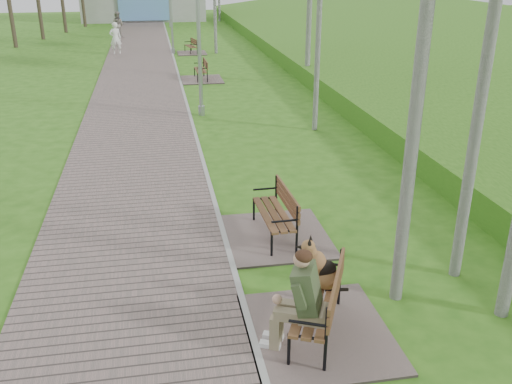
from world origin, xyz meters
TOP-DOWN VIEW (x-y plane):
  - walkway at (-1.75, 21.50)m, footprint 3.50×67.00m
  - kerb at (0.00, 21.50)m, footprint 0.10×67.00m
  - embankment at (12.00, 20.00)m, footprint 14.00×70.00m
  - bench_main at (0.84, 6.02)m, footprint 2.01×2.24m
  - bench_second at (0.94, 9.13)m, footprint 1.96×2.18m
  - bench_third at (0.91, 24.40)m, footprint 1.76×1.95m
  - bench_far at (1.04, 31.92)m, footprint 1.57×1.75m
  - lamp_post_second at (0.40, 18.45)m, footprint 0.22×0.22m
  - lamp_post_third at (0.06, 31.95)m, footprint 0.19×0.19m
  - pedestrian_near at (-3.01, 32.33)m, footprint 0.69×0.52m
  - pedestrian_far at (-3.20, 39.30)m, footprint 1.00×0.91m

SIDE VIEW (x-z plane):
  - embankment at x=12.00m, z-range -0.80..0.80m
  - walkway at x=-1.75m, z-range 0.00..0.04m
  - kerb at x=0.00m, z-range 0.00..0.05m
  - bench_far at x=1.04m, z-range -0.31..0.66m
  - bench_third at x=0.91m, z-range -0.34..0.74m
  - bench_second at x=0.94m, z-range -0.38..0.83m
  - bench_main at x=0.84m, z-range -0.38..1.37m
  - pedestrian_far at x=-3.20m, z-range 0.00..1.67m
  - pedestrian_near at x=-3.01m, z-range 0.00..1.72m
  - lamp_post_third at x=0.06m, z-range -0.16..4.80m
  - lamp_post_second at x=0.40m, z-range -0.18..5.42m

